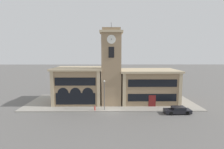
% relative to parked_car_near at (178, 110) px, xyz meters
% --- Properties ---
extents(ground_plane, '(300.00, 300.00, 0.00)m').
position_rel_parked_car_near_xyz_m(ground_plane, '(-12.50, 1.17, -0.71)').
color(ground_plane, '#605E5B').
extents(sidewalk_kerb, '(37.75, 13.76, 0.15)m').
position_rel_parked_car_near_xyz_m(sidewalk_kerb, '(-12.50, 8.05, -0.64)').
color(sidewalk_kerb, gray).
rests_on(sidewalk_kerb, ground_plane).
extents(clock_tower, '(4.82, 4.82, 17.81)m').
position_rel_parked_car_near_xyz_m(clock_tower, '(-12.50, 6.22, 7.64)').
color(clock_tower, '#937A5B').
rests_on(clock_tower, ground_plane).
extents(town_hall_left_wing, '(11.06, 9.47, 8.10)m').
position_rel_parked_car_near_xyz_m(town_hall_left_wing, '(-20.04, 8.51, 3.36)').
color(town_hall_left_wing, '#937A5B').
rests_on(town_hall_left_wing, ground_plane).
extents(town_hall_right_wing, '(13.22, 9.47, 7.59)m').
position_rel_parked_car_near_xyz_m(town_hall_right_wing, '(-3.89, 8.52, 3.11)').
color(town_hall_right_wing, '#937A5B').
rests_on(town_hall_right_wing, ground_plane).
extents(parked_car_near, '(4.93, 1.96, 1.34)m').
position_rel_parked_car_near_xyz_m(parked_car_near, '(0.00, 0.00, 0.00)').
color(parked_car_near, black).
rests_on(parked_car_near, ground_plane).
extents(street_lamp, '(0.36, 0.36, 5.98)m').
position_rel_parked_car_near_xyz_m(street_lamp, '(-13.90, 1.95, 3.34)').
color(street_lamp, '#4C4C51').
rests_on(street_lamp, sidewalk_kerb).
extents(fire_hydrant, '(0.22, 0.22, 0.87)m').
position_rel_parked_car_near_xyz_m(fire_hydrant, '(-15.77, 1.74, -0.14)').
color(fire_hydrant, red).
rests_on(fire_hydrant, sidewalk_kerb).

